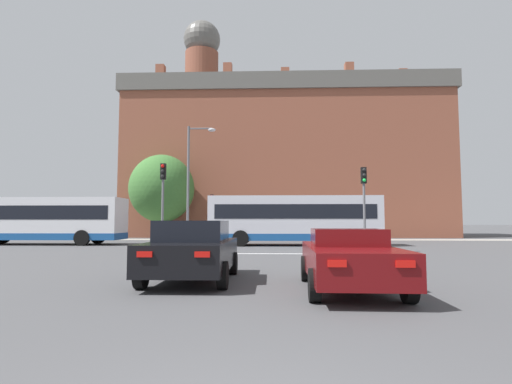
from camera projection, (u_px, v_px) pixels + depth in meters
The scene contains 14 objects.
stop_line_strip at pixel (267, 254), 19.05m from camera, with size 7.75×0.30×0.01m, color silver.
far_pavement at pixel (269, 240), 34.14m from camera, with size 68.61×2.50×0.01m, color #A09B91.
brick_civic_building at pixel (283, 159), 43.90m from camera, with size 33.56×11.45×24.23m.
car_saloon_left at pixel (193, 250), 10.35m from camera, with size 2.09×4.31×1.55m.
car_roadster_right at pixel (349, 259), 8.91m from camera, with size 2.07×4.47×1.36m.
bus_crossing_lead at pixel (294, 219), 25.86m from camera, with size 10.93×2.74×3.17m.
bus_crossing_trailing at pixel (41, 220), 26.79m from camera, with size 10.98×2.65×3.12m.
traffic_light_near_right at pixel (364, 195), 19.57m from camera, with size 0.26×0.31×4.21m.
traffic_light_far_left at pixel (212, 209), 34.00m from camera, with size 0.26×0.31×3.86m.
traffic_light_near_left at pixel (163, 193), 19.70m from camera, with size 0.26×0.31×4.42m.
street_lamp_junction at pixel (192, 173), 26.10m from camera, with size 1.87×0.36×7.82m.
pedestrian_waiting at pixel (371, 228), 33.46m from camera, with size 0.44×0.44×1.67m.
pedestrian_walking_east at pixel (349, 227), 34.75m from camera, with size 0.31×0.44×1.75m.
tree_by_building at pixel (162, 188), 36.26m from camera, with size 5.86×5.86×7.63m.
Camera 1 is at (0.14, -2.24, 1.52)m, focal length 28.00 mm.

